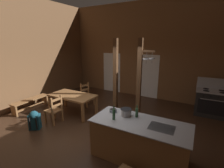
{
  "coord_description": "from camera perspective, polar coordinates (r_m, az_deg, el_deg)",
  "views": [
    {
      "loc": [
        2.55,
        -3.6,
        2.65
      ],
      "look_at": [
        -0.11,
        1.06,
        1.23
      ],
      "focal_mm": 25.96,
      "sensor_mm": 36.0,
      "label": 1
    }
  ],
  "objects": [
    {
      "name": "glazed_panel_back_right",
      "position": [
        7.87,
        13.07,
        2.54
      ],
      "size": [
        0.84,
        0.01,
        2.05
      ],
      "primitive_type": "cube",
      "color": "white",
      "rests_on": "ground_plane"
    },
    {
      "name": "bench_along_left_wall",
      "position": [
        7.23,
        -26.71,
        -5.74
      ],
      "size": [
        0.39,
        1.48,
        0.44
      ],
      "color": "olive",
      "rests_on": "ground_plane"
    },
    {
      "name": "stove_range",
      "position": [
        7.0,
        31.78,
        -5.54
      ],
      "size": [
        1.17,
        0.86,
        1.32
      ],
      "color": "black",
      "rests_on": "ground_plane"
    },
    {
      "name": "ladderback_chair_by_post",
      "position": [
        5.73,
        -19.61,
        -8.63
      ],
      "size": [
        0.45,
        0.45,
        0.95
      ],
      "color": "olive",
      "rests_on": "ground_plane"
    },
    {
      "name": "stockpot_on_counter",
      "position": [
        3.96,
        5.01,
        -9.84
      ],
      "size": [
        0.34,
        0.27,
        0.17
      ],
      "color": "#A8AAB2",
      "rests_on": "kitchen_island"
    },
    {
      "name": "support_post_center",
      "position": [
        5.89,
        1.24,
        2.34
      ],
      "size": [
        0.14,
        0.14,
        2.75
      ],
      "color": "brown",
      "rests_on": "ground_plane"
    },
    {
      "name": "mixing_bowl_on_counter",
      "position": [
        4.16,
        0.43,
        -9.31
      ],
      "size": [
        0.19,
        0.19,
        0.07
      ],
      "color": "slate",
      "rests_on": "kitchen_island"
    },
    {
      "name": "ladderback_chair_near_window",
      "position": [
        6.94,
        -8.83,
        -3.81
      ],
      "size": [
        0.54,
        0.54,
        0.95
      ],
      "color": "olive",
      "rests_on": "ground_plane"
    },
    {
      "name": "bottle_tall_on_counter",
      "position": [
        3.91,
        8.74,
        -9.82
      ],
      "size": [
        0.07,
        0.07,
        0.29
      ],
      "color": "#2D5638",
      "rests_on": "kitchen_island"
    },
    {
      "name": "kitchen_island",
      "position": [
        3.96,
        9.51,
        -19.02
      ],
      "size": [
        2.17,
        0.99,
        0.92
      ],
      "color": "olive",
      "rests_on": "ground_plane"
    },
    {
      "name": "backpack",
      "position": [
        5.64,
        -25.65,
        -11.2
      ],
      "size": [
        0.39,
        0.38,
        0.6
      ],
      "color": "#194756",
      "rests_on": "ground_plane"
    },
    {
      "name": "dining_table",
      "position": [
        6.18,
        -13.76,
        -4.48
      ],
      "size": [
        1.71,
        0.91,
        0.74
      ],
      "color": "olive",
      "rests_on": "ground_plane"
    },
    {
      "name": "glazed_door_back_left",
      "position": [
        8.67,
        -0.1,
        4.04
      ],
      "size": [
        1.0,
        0.01,
        2.05
      ],
      "primitive_type": "cube",
      "color": "white",
      "rests_on": "ground_plane"
    },
    {
      "name": "wall_left",
      "position": [
        7.33,
        -31.21,
        9.23
      ],
      "size": [
        0.14,
        8.39,
        4.4
      ],
      "primitive_type": "cube",
      "color": "brown",
      "rests_on": "ground_plane"
    },
    {
      "name": "ground_plane",
      "position": [
        5.17,
        -4.97,
        -16.72
      ],
      "size": [
        8.31,
        8.39,
        0.1
      ],
      "primitive_type": "cube",
      "color": "#382316"
    },
    {
      "name": "bottle_short_on_counter",
      "position": [
        3.74,
        0.66,
        -10.58
      ],
      "size": [
        0.07,
        0.07,
        0.33
      ],
      "color": "#2D5638",
      "rests_on": "kitchen_island"
    },
    {
      "name": "wall_back",
      "position": [
        7.9,
        11.08,
        11.32
      ],
      "size": [
        8.31,
        0.14,
        4.4
      ],
      "primitive_type": "cube",
      "color": "brown",
      "rests_on": "ground_plane"
    },
    {
      "name": "support_post_with_pot_rack",
      "position": [
        5.41,
        9.77,
        1.93
      ],
      "size": [
        0.56,
        0.25,
        2.75
      ],
      "color": "brown",
      "rests_on": "ground_plane"
    }
  ]
}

